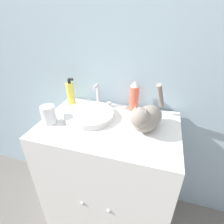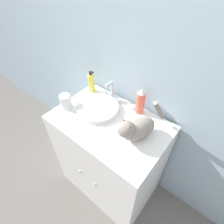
{
  "view_description": "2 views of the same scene",
  "coord_description": "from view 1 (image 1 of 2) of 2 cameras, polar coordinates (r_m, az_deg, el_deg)",
  "views": [
    {
      "loc": [
        0.26,
        -0.55,
        1.45
      ],
      "look_at": [
        0.02,
        0.25,
        0.98
      ],
      "focal_mm": 28.0,
      "sensor_mm": 36.0,
      "label": 1
    },
    {
      "loc": [
        0.54,
        -0.36,
        1.75
      ],
      "look_at": [
        0.05,
        0.23,
        1.03
      ],
      "focal_mm": 28.0,
      "sensor_mm": 36.0,
      "label": 2
    }
  ],
  "objects": [
    {
      "name": "soap_bottle",
      "position": [
        1.26,
        -13.36,
        6.04
      ],
      "size": [
        0.06,
        0.05,
        0.19
      ],
      "color": "#EADB4C",
      "rests_on": "vanity_cabinet"
    },
    {
      "name": "sink_basin",
      "position": [
        1.09,
        -7.51,
        -0.86
      ],
      "size": [
        0.31,
        0.31,
        0.04
      ],
      "color": "white",
      "rests_on": "vanity_cabinet"
    },
    {
      "name": "cat",
      "position": [
        0.95,
        11.21,
        -1.69
      ],
      "size": [
        0.2,
        0.35,
        0.24
      ],
      "rotation": [
        0.0,
        0.0,
        -1.93
      ],
      "color": "gray",
      "rests_on": "vanity_cabinet"
    },
    {
      "name": "cup",
      "position": [
        1.07,
        -19.99,
        -0.87
      ],
      "size": [
        0.08,
        0.08,
        0.11
      ],
      "color": "white",
      "rests_on": "vanity_cabinet"
    },
    {
      "name": "vanity_cabinet",
      "position": [
        1.32,
        -0.85,
        -20.19
      ],
      "size": [
        0.81,
        0.54,
        0.89
      ],
      "color": "white",
      "rests_on": "ground_plane"
    },
    {
      "name": "wall_back",
      "position": [
        1.17,
        3.65,
        19.59
      ],
      "size": [
        6.0,
        0.05,
        2.5
      ],
      "color": "#9EB7C6",
      "rests_on": "ground_plane"
    },
    {
      "name": "spray_bottle",
      "position": [
        1.14,
        7.23,
        5.09
      ],
      "size": [
        0.06,
        0.06,
        0.2
      ],
      "color": "#EF6047",
      "rests_on": "vanity_cabinet"
    },
    {
      "name": "faucet",
      "position": [
        1.2,
        -4.6,
        4.95
      ],
      "size": [
        0.18,
        0.09,
        0.17
      ],
      "color": "silver",
      "rests_on": "vanity_cabinet"
    }
  ]
}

